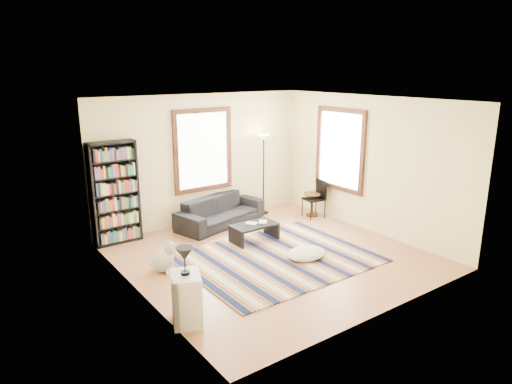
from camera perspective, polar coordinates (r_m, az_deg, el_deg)
floor at (r=8.44m, az=2.00°, el=-8.29°), size 5.00×5.00×0.10m
ceiling at (r=7.75m, az=2.20°, el=11.78°), size 5.00×5.00×0.10m
wall_back at (r=10.06m, az=-6.84°, el=4.14°), size 5.00×0.10×2.80m
wall_front at (r=6.23m, az=16.60°, el=-3.32°), size 5.00×0.10×2.80m
wall_left at (r=6.77m, az=-15.26°, el=-1.76°), size 0.10×5.00×2.80m
wall_right at (r=9.71m, az=14.12°, el=3.38°), size 0.10×5.00×2.80m
window_back at (r=9.95m, az=-6.65°, el=5.20°), size 1.20×0.06×1.60m
window_right at (r=10.14m, az=10.46°, el=5.23°), size 0.06×1.20×1.60m
rug at (r=8.31m, az=2.65°, el=-8.23°), size 3.25×2.60×0.02m
sofa at (r=9.98m, az=-4.46°, el=-2.37°), size 1.32×2.22×0.61m
bookshelf at (r=9.15m, az=-17.26°, el=-0.13°), size 0.90×0.30×2.00m
coffee_table at (r=9.02m, az=-0.23°, el=-5.12°), size 0.90×0.51×0.36m
book_a at (r=8.90m, az=-0.76°, el=-4.10°), size 0.27×0.26×0.02m
book_b at (r=9.07m, az=0.36°, el=-3.72°), size 0.26×0.26×0.02m
floor_cushion at (r=8.32m, az=6.31°, el=-7.63°), size 0.85×0.69×0.19m
floor_lamp at (r=10.57m, az=0.95°, el=2.18°), size 0.30×0.30×1.86m
side_table at (r=10.62m, az=7.07°, el=-1.56°), size 0.41×0.41×0.54m
folding_chair at (r=10.48m, az=7.24°, el=-0.88°), size 0.48×0.46×0.86m
white_cabinet at (r=6.30m, az=-8.69°, el=-13.02°), size 0.54×0.61×0.70m
table_lamp at (r=6.07m, az=-8.90°, el=-8.52°), size 0.25×0.25×0.38m
dog at (r=7.87m, az=-11.68°, el=-7.80°), size 0.59×0.67×0.55m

